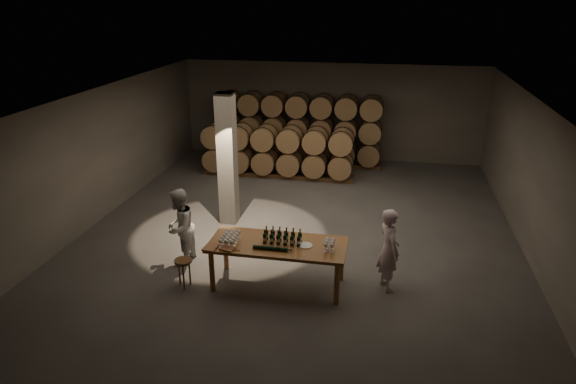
% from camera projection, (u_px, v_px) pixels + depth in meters
% --- Properties ---
extents(room, '(12.00, 12.00, 12.00)m').
position_uv_depth(room, '(227.00, 160.00, 12.20)').
color(room, '#4F4C4A').
rests_on(room, ground).
extents(tasting_table, '(2.60, 1.10, 0.90)m').
position_uv_depth(tasting_table, '(278.00, 248.00, 9.70)').
color(tasting_table, brown).
rests_on(tasting_table, ground).
extents(barrel_stack_back, '(5.48, 0.95, 2.31)m').
position_uv_depth(barrel_stack_back, '(298.00, 128.00, 16.78)').
color(barrel_stack_back, brown).
rests_on(barrel_stack_back, ground).
extents(barrel_stack_front, '(4.70, 0.95, 1.57)m').
position_uv_depth(barrel_stack_front, '(278.00, 150.00, 15.70)').
color(barrel_stack_front, brown).
rests_on(barrel_stack_front, ground).
extents(bottle_cluster, '(0.72, 0.22, 0.30)m').
position_uv_depth(bottle_cluster, '(282.00, 238.00, 9.64)').
color(bottle_cluster, black).
rests_on(bottle_cluster, tasting_table).
extents(lying_bottles, '(0.73, 0.07, 0.07)m').
position_uv_depth(lying_bottles, '(271.00, 248.00, 9.40)').
color(lying_bottles, black).
rests_on(lying_bottles, tasting_table).
extents(glass_cluster_left, '(0.30, 0.52, 0.17)m').
position_uv_depth(glass_cluster_left, '(230.00, 237.00, 9.65)').
color(glass_cluster_left, silver).
rests_on(glass_cluster_left, tasting_table).
extents(glass_cluster_right, '(0.20, 0.31, 0.18)m').
position_uv_depth(glass_cluster_right, '(329.00, 243.00, 9.41)').
color(glass_cluster_right, silver).
rests_on(glass_cluster_right, tasting_table).
extents(plate, '(0.27, 0.27, 0.02)m').
position_uv_depth(plate, '(305.00, 245.00, 9.57)').
color(plate, white).
rests_on(plate, tasting_table).
extents(notebook_near, '(0.30, 0.27, 0.03)m').
position_uv_depth(notebook_near, '(228.00, 248.00, 9.44)').
color(notebook_near, '#975B37').
rests_on(notebook_near, tasting_table).
extents(notebook_corner, '(0.26, 0.32, 0.03)m').
position_uv_depth(notebook_corner, '(211.00, 247.00, 9.48)').
color(notebook_corner, '#975B37').
rests_on(notebook_corner, tasting_table).
extents(pen, '(0.14, 0.04, 0.01)m').
position_uv_depth(pen, '(236.00, 251.00, 9.37)').
color(pen, black).
rests_on(pen, tasting_table).
extents(stool, '(0.34, 0.34, 0.57)m').
position_uv_depth(stool, '(183.00, 265.00, 9.78)').
color(stool, brown).
rests_on(stool, ground).
extents(person_man, '(0.61, 0.71, 1.64)m').
position_uv_depth(person_man, '(389.00, 250.00, 9.60)').
color(person_man, silver).
rests_on(person_man, ground).
extents(person_woman, '(0.64, 0.81, 1.63)m').
position_uv_depth(person_woman, '(180.00, 227.00, 10.54)').
color(person_woman, silver).
rests_on(person_woman, ground).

